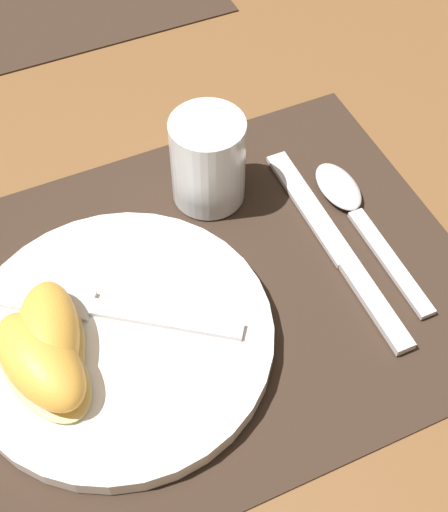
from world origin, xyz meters
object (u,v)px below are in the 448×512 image
at_px(citrus_wedge_1, 41,363).
at_px(spoon, 351,205).
at_px(knife, 338,248).
at_px(fork, 102,308).
at_px(plate, 120,337).
at_px(citrus_wedge_0, 49,337).
at_px(juice_glass, 208,164).

bearing_deg(citrus_wedge_1, spoon, 10.82).
xyz_separation_m(knife, fork, (-0.20, 0.01, 0.02)).
bearing_deg(knife, citrus_wedge_1, -175.56).
bearing_deg(fork, citrus_wedge_1, -147.65).
distance_m(plate, citrus_wedge_0, 0.06).
relative_size(citrus_wedge_0, citrus_wedge_1, 0.99).
xyz_separation_m(fork, citrus_wedge_0, (-0.04, -0.02, 0.01)).
bearing_deg(fork, spoon, 5.04).
xyz_separation_m(plate, citrus_wedge_0, (-0.05, 0.01, 0.02)).
relative_size(plate, juice_glass, 2.81).
bearing_deg(citrus_wedge_1, fork, 32.35).
distance_m(knife, spoon, 0.05).
distance_m(plate, knife, 0.20).
xyz_separation_m(plate, knife, (0.20, 0.01, -0.01)).
bearing_deg(spoon, citrus_wedge_0, -172.26).
height_order(juice_glass, spoon, juice_glass).
xyz_separation_m(plate, spoon, (0.23, 0.04, -0.00)).
height_order(plate, citrus_wedge_1, citrus_wedge_1).
bearing_deg(knife, spoon, 46.49).
height_order(juice_glass, fork, juice_glass).
bearing_deg(plate, spoon, 10.88).
bearing_deg(spoon, plate, -169.12).
height_order(plate, citrus_wedge_0, citrus_wedge_0).
height_order(juice_glass, citrus_wedge_1, juice_glass).
bearing_deg(fork, juice_glass, 34.88).
relative_size(plate, citrus_wedge_1, 2.21).
xyz_separation_m(juice_glass, citrus_wedge_1, (-0.19, -0.13, -0.00)).
distance_m(knife, citrus_wedge_1, 0.26).
distance_m(knife, citrus_wedge_0, 0.25).
relative_size(juice_glass, citrus_wedge_0, 0.80).
distance_m(spoon, citrus_wedge_1, 0.30).
xyz_separation_m(juice_glass, fork, (-0.13, -0.09, -0.02)).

